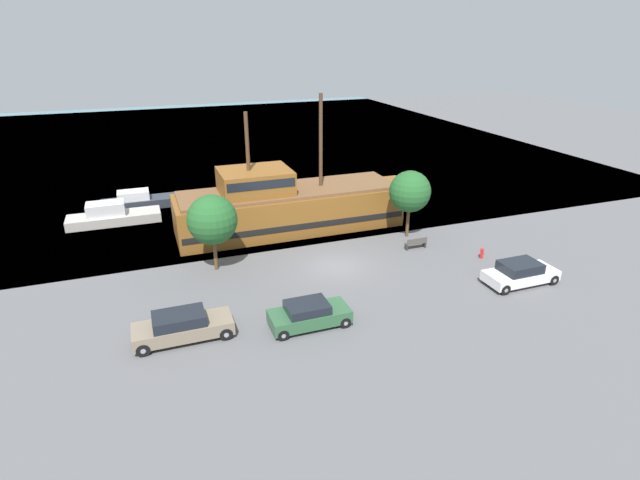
{
  "coord_description": "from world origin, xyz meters",
  "views": [
    {
      "loc": [
        -11.43,
        -27.94,
        14.66
      ],
      "look_at": [
        -0.44,
        2.0,
        1.2
      ],
      "focal_mm": 28.0,
      "sensor_mm": 36.0,
      "label": 1
    }
  ],
  "objects": [
    {
      "name": "tree_row_east",
      "position": [
        -7.63,
        2.37,
        3.5
      ],
      "size": [
        3.23,
        3.23,
        5.12
      ],
      "color": "brown",
      "rests_on": "ground_plane"
    },
    {
      "name": "pirate_ship",
      "position": [
        -1.02,
        7.82,
        1.93
      ],
      "size": [
        18.89,
        5.28,
        10.37
      ],
      "color": "brown",
      "rests_on": "water_surface"
    },
    {
      "name": "parked_car_curb_front",
      "position": [
        -10.56,
        -5.2,
        0.75
      ],
      "size": [
        4.99,
        1.9,
        1.51
      ],
      "color": "#7F705B",
      "rests_on": "ground_plane"
    },
    {
      "name": "ground_plane",
      "position": [
        0.0,
        0.0,
        0.0
      ],
      "size": [
        160.0,
        160.0,
        0.0
      ],
      "primitive_type": "plane",
      "color": "#5B5B5E"
    },
    {
      "name": "moored_boat_dockside",
      "position": [
        -12.03,
        17.39,
        0.58
      ],
      "size": [
        6.64,
        2.05,
        1.55
      ],
      "color": "#2D333D",
      "rests_on": "water_surface"
    },
    {
      "name": "water_surface",
      "position": [
        0.0,
        44.0,
        0.0
      ],
      "size": [
        80.0,
        80.0,
        0.0
      ],
      "primitive_type": "plane",
      "color": "slate",
      "rests_on": "ground"
    },
    {
      "name": "parked_car_curb_mid",
      "position": [
        9.83,
        -6.2,
        0.72
      ],
      "size": [
        4.6,
        1.99,
        1.46
      ],
      "color": "white",
      "rests_on": "ground_plane"
    },
    {
      "name": "bench_promenade_east",
      "position": [
        6.52,
        0.75,
        0.43
      ],
      "size": [
        1.61,
        0.45,
        0.85
      ],
      "color": "#4C4742",
      "rests_on": "ground_plane"
    },
    {
      "name": "parked_car_curb_rear",
      "position": [
        -4.09,
        -6.24,
        0.7
      ],
      "size": [
        4.28,
        1.92,
        1.39
      ],
      "color": "#2D5B38",
      "rests_on": "ground_plane"
    },
    {
      "name": "tree_row_mideast",
      "position": [
        7.09,
        3.1,
        3.58
      ],
      "size": [
        3.1,
        3.1,
        5.14
      ],
      "color": "brown",
      "rests_on": "ground_plane"
    },
    {
      "name": "moored_boat_outer",
      "position": [
        -14.21,
        13.95,
        0.65
      ],
      "size": [
        7.26,
        2.28,
        1.79
      ],
      "color": "#B7B2A8",
      "rests_on": "water_surface"
    },
    {
      "name": "fire_hydrant",
      "position": [
        9.98,
        -2.25,
        0.41
      ],
      "size": [
        0.42,
        0.25,
        0.76
      ],
      "color": "red",
      "rests_on": "ground_plane"
    }
  ]
}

